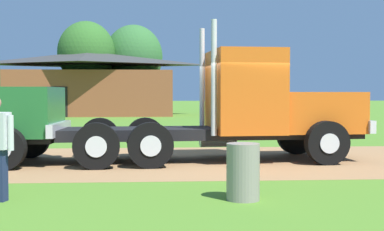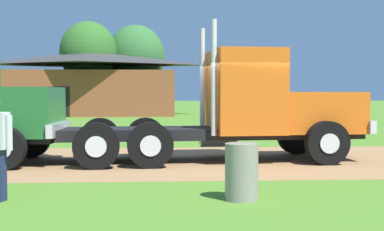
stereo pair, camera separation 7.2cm
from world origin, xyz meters
name	(u,v)px [view 2 (the right image)]	position (x,y,z in m)	size (l,w,h in m)	color
ground_plane	(234,160)	(0.00, 0.00, 0.00)	(200.00, 200.00, 0.00)	#508127
dirt_track	(234,160)	(0.00, 0.00, 0.00)	(120.00, 6.53, 0.01)	#A1764B
truck_foreground_white	(249,110)	(0.41, 0.02, 1.32)	(8.02, 3.12, 3.54)	black
visitor_far_side	(360,115)	(5.74, 6.14, 0.90)	(0.55, 0.41, 1.69)	#264C8C
steel_barrel	(242,172)	(-0.59, -5.15, 0.47)	(0.55, 0.55, 0.94)	gray
shed_building	(91,84)	(-7.40, 28.71, 2.42)	(13.73, 7.71, 5.02)	brown
tree_mid	(88,53)	(-7.74, 30.05, 5.02)	(4.63, 4.63, 7.58)	#513823
tree_right	(136,57)	(-4.00, 32.09, 4.83)	(4.96, 4.96, 7.57)	#513823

